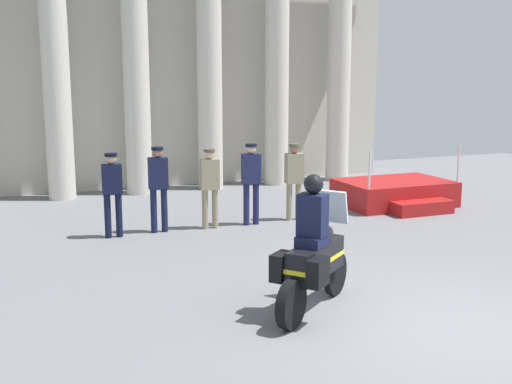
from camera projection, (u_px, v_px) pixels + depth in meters
ground_plane at (446, 328)px, 8.10m from camera, size 28.00×28.00×0.00m
colonnade_backdrop at (168, 45)px, 17.40m from camera, size 13.74×1.54×7.62m
reviewing_stand at (396, 194)px, 15.60m from camera, size 2.64×2.30×1.51m
officer_in_row_0 at (112, 188)px, 12.42m from camera, size 0.40×0.25×1.68m
officer_in_row_1 at (158, 182)px, 12.83m from camera, size 0.40×0.25×1.75m
officer_in_row_2 at (210, 182)px, 13.16m from camera, size 0.40×0.25×1.67m
officer_in_row_3 at (251, 177)px, 13.48m from camera, size 0.40×0.25×1.74m
officer_in_row_4 at (294, 175)px, 13.93m from camera, size 0.40×0.25×1.69m
motorcycle_with_rider at (313, 256)px, 8.49m from camera, size 1.71×1.40×1.90m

